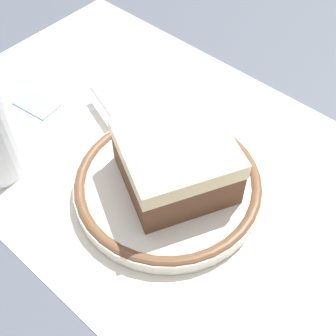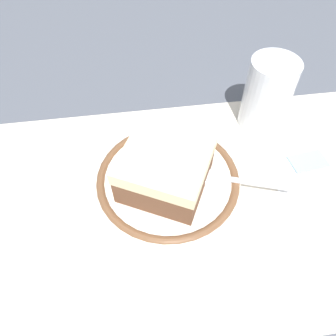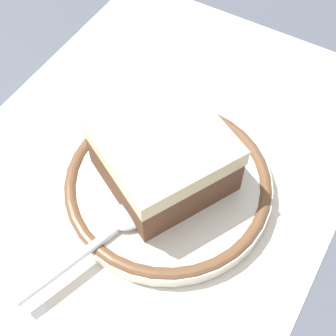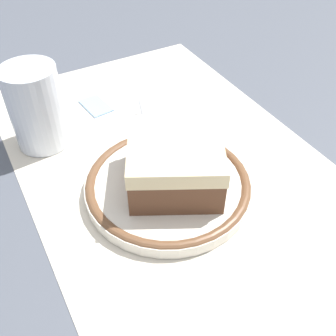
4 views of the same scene
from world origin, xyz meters
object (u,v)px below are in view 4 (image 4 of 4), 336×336
Objects in this scene: plate at (168,185)px; sugar_packet at (96,104)px; cake_slice at (175,163)px; napkin at (177,97)px; spoon at (152,142)px; cup at (37,112)px.

sugar_packet is at bearing 2.81° from plate.
cake_slice reaches higher than napkin.
sugar_packet is at bearing 10.24° from spoon.
napkin is (0.00, -0.20, -0.04)m from cup.
cake_slice is 2.61× the size of sugar_packet.
plate is 1.39× the size of cake_slice.
cup reaches higher than plate.
cake_slice is 0.07m from spoon.
spoon is 0.14m from cup.
plate is at bearing 167.85° from spoon.
spoon is (0.06, -0.01, 0.01)m from plate.
spoon reaches higher than napkin.
napkin is at bearing -30.86° from cake_slice.
cup reaches higher than spoon.
cup is at bearing 51.12° from spoon.
cup is at bearing 91.37° from napkin.
napkin is at bearing -108.48° from sugar_packet.
cup is (0.09, 0.11, 0.03)m from spoon.
plate is 0.19m from sugar_packet.
spoon is 1.01× the size of napkin.
cup is 2.04× the size of sugar_packet.
sugar_packet reaches higher than napkin.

